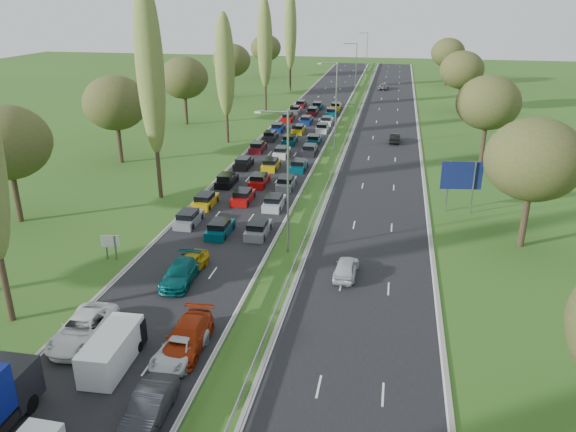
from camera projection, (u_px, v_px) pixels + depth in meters
The scene contains 21 objects.
ground at pixel (336, 146), 81.18m from camera, with size 260.00×260.00×0.00m, color #2F531A.
near_carriageway at pixel (293, 140), 84.66m from camera, with size 10.50×215.00×0.04m, color black.
far_carriageway at pixel (384, 144), 82.28m from camera, with size 10.50×215.00×0.04m, color black.
central_reservation at pixel (338, 138), 83.27m from camera, with size 2.36×215.00×0.32m.
lamp_columns at pixel (336, 107), 77.17m from camera, with size 0.18×140.18×12.00m.
poplar_row at pixel (199, 64), 68.67m from camera, with size 2.80×127.80×22.44m.
woodland_left at pixel (102, 108), 67.15m from camera, with size 8.00×166.00×11.10m.
woodland_right at pixel (499, 116), 62.76m from camera, with size 8.00×153.00×11.10m.
traffic_queue_fill at pixel (287, 145), 79.82m from camera, with size 9.11×67.64×0.80m.
near_car_2 at pixel (83, 329), 34.84m from camera, with size 2.66×5.76×1.60m, color white.
near_car_7 at pixel (180, 272), 42.04m from camera, with size 2.14×5.27×1.53m, color #054D4E.
near_car_8 at pixel (191, 263), 43.57m from camera, with size 1.71×4.26×1.45m, color #B7900C.
near_car_9 at pixel (149, 407), 28.21m from camera, with size 1.65×4.75×1.56m, color black.
near_car_10 at pixel (179, 349), 33.06m from camera, with size 2.19×4.76×1.32m, color silver.
near_car_11 at pixel (187, 337), 33.98m from camera, with size 2.25×5.53×1.60m, color #982709.
far_car_0 at pixel (346, 268), 42.88m from camera, with size 1.68×4.17×1.42m, color #B9BCC3.
far_car_1 at pixel (395, 138), 82.69m from camera, with size 1.42×4.07×1.34m, color black.
far_car_2 at pixel (383, 86), 130.85m from camera, with size 2.18×4.72×1.31m, color slate.
white_van_rear at pixel (114, 348), 32.50m from camera, with size 1.99×5.08×2.04m.
info_sign at pixel (110, 244), 45.50m from camera, with size 1.50×0.34×2.10m.
direction_sign at pixel (461, 178), 54.83m from camera, with size 3.98×0.63×5.20m.
Camera 1 is at (12.62, 0.77, 20.01)m, focal length 35.00 mm.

